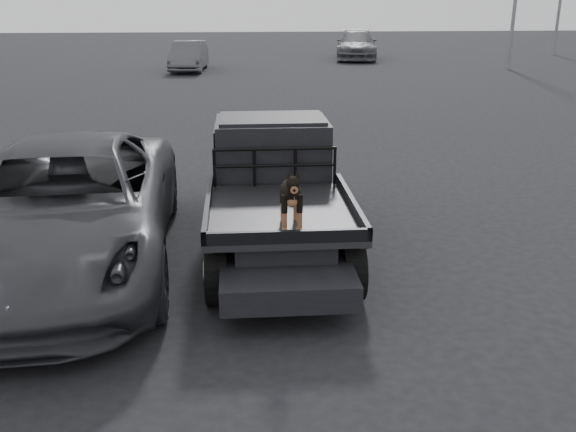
{
  "coord_description": "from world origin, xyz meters",
  "views": [
    {
      "loc": [
        -0.76,
        -7.07,
        3.59
      ],
      "look_at": [
        -0.24,
        -0.46,
        1.29
      ],
      "focal_mm": 40.0,
      "sensor_mm": 36.0,
      "label": 1
    }
  ],
  "objects_px": {
    "flatbed_ute": "(276,219)",
    "dog": "(291,197)",
    "distant_car_a": "(189,56)",
    "distant_car_b": "(356,45)",
    "parked_suv": "(64,208)"
  },
  "relations": [
    {
      "from": "dog",
      "to": "distant_car_a",
      "type": "distance_m",
      "value": 25.46
    },
    {
      "from": "distant_car_a",
      "to": "distant_car_b",
      "type": "bearing_deg",
      "value": 33.39
    },
    {
      "from": "distant_car_a",
      "to": "distant_car_b",
      "type": "distance_m",
      "value": 10.7
    },
    {
      "from": "parked_suv",
      "to": "distant_car_b",
      "type": "bearing_deg",
      "value": 69.03
    },
    {
      "from": "flatbed_ute",
      "to": "dog",
      "type": "height_order",
      "value": "dog"
    },
    {
      "from": "distant_car_a",
      "to": "flatbed_ute",
      "type": "bearing_deg",
      "value": -79.56
    },
    {
      "from": "parked_suv",
      "to": "distant_car_a",
      "type": "relative_size",
      "value": 1.42
    },
    {
      "from": "dog",
      "to": "parked_suv",
      "type": "height_order",
      "value": "parked_suv"
    },
    {
      "from": "dog",
      "to": "distant_car_a",
      "type": "xyz_separation_m",
      "value": [
        -2.91,
        25.29,
        -0.58
      ]
    },
    {
      "from": "flatbed_ute",
      "to": "distant_car_b",
      "type": "xyz_separation_m",
      "value": [
        6.47,
        29.05,
        0.34
      ]
    },
    {
      "from": "dog",
      "to": "distant_car_b",
      "type": "distance_m",
      "value": 31.26
    },
    {
      "from": "parked_suv",
      "to": "distant_car_a",
      "type": "bearing_deg",
      "value": 86.48
    },
    {
      "from": "flatbed_ute",
      "to": "parked_suv",
      "type": "height_order",
      "value": "parked_suv"
    },
    {
      "from": "flatbed_ute",
      "to": "distant_car_b",
      "type": "height_order",
      "value": "distant_car_b"
    },
    {
      "from": "flatbed_ute",
      "to": "parked_suv",
      "type": "bearing_deg",
      "value": -171.47
    }
  ]
}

